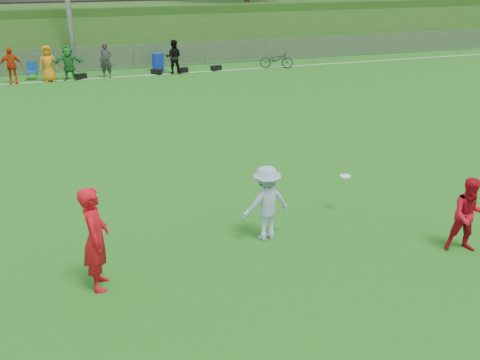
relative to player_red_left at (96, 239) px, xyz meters
name	(u,v)px	position (x,y,z in m)	size (l,w,h in m)	color
ground	(273,236)	(3.58, 0.74, -0.95)	(120.00, 120.00, 0.00)	#216916
sideline_far	(140,76)	(3.58, 18.74, -0.94)	(60.00, 0.10, 0.01)	white
fence	(133,57)	(3.58, 20.74, -0.30)	(58.00, 0.06, 1.30)	gray
berm	(110,20)	(3.58, 31.74, 0.55)	(120.00, 18.00, 3.00)	#274A14
spectator_row	(83,62)	(0.91, 18.74, -0.10)	(8.71, 0.87, 1.69)	red
gear_bags	(160,71)	(4.65, 18.84, -0.82)	(7.53, 0.57, 0.26)	black
player_red_left	(96,239)	(0.00, 0.00, 0.00)	(0.69, 0.45, 1.90)	red
player_red_center	(469,215)	(6.98, -1.00, -0.18)	(0.74, 0.58, 1.53)	red
player_blue	(266,203)	(3.42, 0.73, -0.15)	(1.03, 0.59, 1.59)	#9AB1D6
frisbee	(345,176)	(5.57, 1.36, -0.08)	(0.25, 0.25, 0.02)	white
recycling_bin	(158,62)	(4.71, 19.74, -0.49)	(0.61, 0.61, 0.92)	#112EB8
camp_chair	(32,75)	(-1.54, 19.42, -0.70)	(0.57, 0.57, 0.85)	#1048B5
bicycle	(276,59)	(10.91, 18.50, -0.48)	(0.62, 1.79, 0.94)	#29292C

